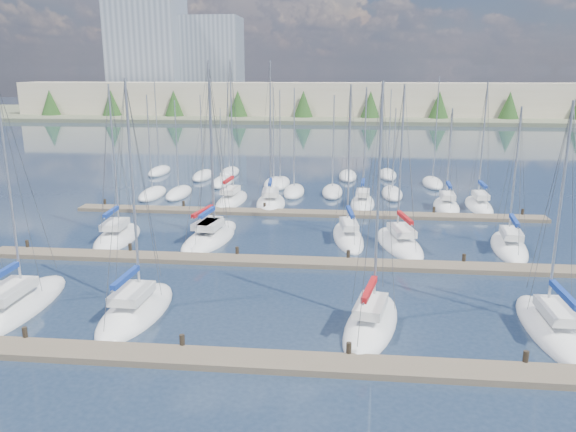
# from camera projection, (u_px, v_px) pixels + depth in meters

# --- Properties ---
(ground) EXTENTS (400.00, 400.00, 0.00)m
(ground) POSITION_uv_depth(u_px,v_px,m) (320.00, 164.00, 81.76)
(ground) COLOR #243348
(ground) RESTS_ON ground
(dock_near) EXTENTS (44.00, 1.93, 1.10)m
(dock_near) POSITION_uv_depth(u_px,v_px,m) (262.00, 361.00, 25.88)
(dock_near) COLOR #6B5E4C
(dock_near) RESTS_ON ground
(dock_mid) EXTENTS (44.00, 1.93, 1.10)m
(dock_mid) POSITION_uv_depth(u_px,v_px,m) (291.00, 262.00, 39.36)
(dock_mid) COLOR #6B5E4C
(dock_mid) RESTS_ON ground
(dock_far) EXTENTS (44.00, 1.93, 1.10)m
(dock_far) POSITION_uv_depth(u_px,v_px,m) (305.00, 213.00, 52.85)
(dock_far) COLOR #6B5E4C
(dock_far) RESTS_ON ground
(sailboat_h) EXTENTS (3.41, 7.81, 12.91)m
(sailboat_h) POSITION_uv_depth(u_px,v_px,m) (117.00, 237.00, 45.11)
(sailboat_h) COLOR white
(sailboat_h) RESTS_ON ground
(sailboat_o) EXTENTS (3.60, 8.21, 14.90)m
(sailboat_o) POSITION_uv_depth(u_px,v_px,m) (271.00, 203.00, 56.89)
(sailboat_o) COLOR white
(sailboat_o) RESTS_ON ground
(sailboat_d) EXTENTS (4.21, 8.54, 13.43)m
(sailboat_d) POSITION_uv_depth(u_px,v_px,m) (371.00, 323.00, 29.70)
(sailboat_d) COLOR white
(sailboat_d) RESTS_ON ground
(sailboat_p) EXTENTS (2.82, 7.30, 12.37)m
(sailboat_p) POSITION_uv_depth(u_px,v_px,m) (363.00, 203.00, 56.64)
(sailboat_p) COLOR white
(sailboat_p) RESTS_ON ground
(sailboat_q) EXTENTS (2.90, 7.15, 10.47)m
(sailboat_q) POSITION_uv_depth(u_px,v_px,m) (446.00, 206.00, 55.39)
(sailboat_q) COLOR white
(sailboat_q) RESTS_ON ground
(sailboat_i) EXTENTS (4.29, 9.37, 14.67)m
(sailboat_i) POSITION_uv_depth(u_px,v_px,m) (210.00, 236.00, 45.43)
(sailboat_i) COLOR white
(sailboat_i) RESTS_ON ground
(sailboat_k) EXTENTS (3.22, 8.66, 12.92)m
(sailboat_k) POSITION_uv_depth(u_px,v_px,m) (348.00, 237.00, 45.19)
(sailboat_k) COLOR white
(sailboat_k) RESTS_ON ground
(sailboat_f) EXTENTS (2.47, 8.75, 12.54)m
(sailboat_f) POSITION_uv_depth(u_px,v_px,m) (551.00, 328.00, 29.13)
(sailboat_f) COLOR white
(sailboat_f) RESTS_ON ground
(sailboat_n) EXTENTS (3.13, 8.51, 14.98)m
(sailboat_n) POSITION_uv_depth(u_px,v_px,m) (232.00, 200.00, 57.95)
(sailboat_n) COLOR white
(sailboat_n) RESTS_ON ground
(sailboat_m) EXTENTS (3.45, 8.32, 11.41)m
(sailboat_m) POSITION_uv_depth(u_px,v_px,m) (509.00, 247.00, 42.66)
(sailboat_m) COLOR white
(sailboat_m) RESTS_ON ground
(sailboat_j) EXTENTS (3.55, 8.15, 13.35)m
(sailboat_j) POSITION_uv_depth(u_px,v_px,m) (212.00, 238.00, 44.92)
(sailboat_j) COLOR white
(sailboat_j) RESTS_ON ground
(sailboat_c) EXTENTS (3.37, 8.24, 13.55)m
(sailboat_c) POSITION_uv_depth(u_px,v_px,m) (136.00, 310.00, 31.32)
(sailboat_c) COLOR white
(sailboat_c) RESTS_ON ground
(sailboat_l) EXTENTS (4.39, 8.93, 12.95)m
(sailboat_l) POSITION_uv_depth(u_px,v_px,m) (399.00, 243.00, 43.52)
(sailboat_l) COLOR white
(sailboat_l) RESTS_ON ground
(sailboat_b) EXTENTS (3.12, 9.99, 13.53)m
(sailboat_b) POSITION_uv_depth(u_px,v_px,m) (15.00, 307.00, 31.77)
(sailboat_b) COLOR white
(sailboat_b) RESTS_ON ground
(sailboat_r) EXTENTS (2.40, 7.86, 12.93)m
(sailboat_r) POSITION_uv_depth(u_px,v_px,m) (479.00, 206.00, 55.60)
(sailboat_r) COLOR white
(sailboat_r) RESTS_ON ground
(distant_boats) EXTENTS (36.93, 20.75, 13.30)m
(distant_boats) POSITION_uv_depth(u_px,v_px,m) (277.00, 183.00, 66.48)
(distant_boats) COLOR #9EA0A5
(distant_boats) RESTS_ON ground
(shoreline) EXTENTS (400.00, 60.00, 38.00)m
(shoreline) POSITION_uv_depth(u_px,v_px,m) (290.00, 91.00, 167.66)
(shoreline) COLOR #666B51
(shoreline) RESTS_ON ground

